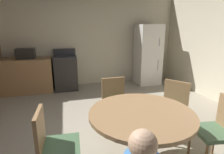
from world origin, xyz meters
name	(u,v)px	position (x,y,z in m)	size (l,w,h in m)	color
ground_plane	(111,144)	(0.00, 0.00, 0.00)	(14.00, 14.00, 0.00)	#A89E89
wall_back	(84,39)	(0.00, 3.18, 1.35)	(5.83, 0.12, 2.70)	beige
kitchen_counter	(18,76)	(-1.77, 2.78, 0.45)	(1.70, 0.60, 0.90)	#9E754C
oven_range	(66,73)	(-0.57, 2.79, 0.47)	(0.60, 0.60, 1.10)	#2D2B28
refrigerator	(148,55)	(1.85, 2.73, 0.88)	(0.68, 0.68, 1.76)	white
microwave	(26,53)	(-1.53, 2.78, 1.03)	(0.44, 0.32, 0.26)	black
dining_table	(141,125)	(0.21, -0.56, 0.60)	(1.16, 1.16, 0.76)	#9E754C
chair_west	(53,143)	(-0.74, -0.52, 0.50)	(0.42, 0.42, 0.87)	#9E754C
chair_east	(219,128)	(1.14, -0.70, 0.50)	(0.45, 0.45, 0.87)	#9E754C
chair_north	(115,101)	(0.17, 0.38, 0.50)	(0.41, 0.41, 0.87)	#9E754C
chair_northeast	(173,106)	(0.97, -0.01, 0.50)	(0.56, 0.56, 0.87)	#9E754C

